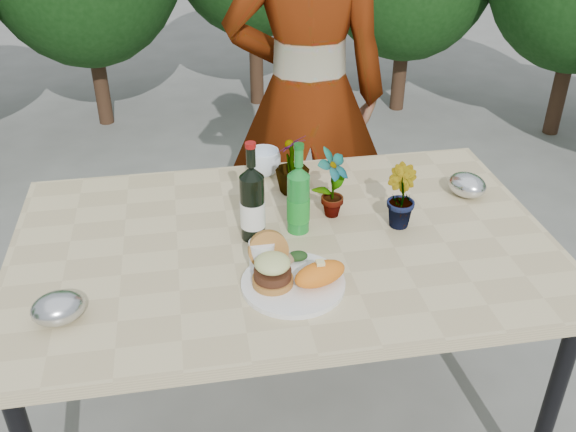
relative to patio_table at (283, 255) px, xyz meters
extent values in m
plane|color=slate|center=(0.00, 0.00, -0.69)|extent=(80.00, 80.00, 0.00)
cube|color=#C9B686|center=(0.00, 0.00, 0.04)|extent=(1.60, 1.00, 0.04)
cylinder|color=black|center=(0.72, -0.42, -0.34)|extent=(0.05, 0.05, 0.71)
cylinder|color=black|center=(-0.72, 0.42, -0.34)|extent=(0.05, 0.05, 0.71)
cylinder|color=black|center=(0.72, 0.42, -0.34)|extent=(0.05, 0.05, 0.71)
cylinder|color=#382316|center=(-0.80, 2.80, -0.48)|extent=(0.10, 0.10, 0.42)
cylinder|color=#382316|center=(0.30, 3.00, -0.44)|extent=(0.10, 0.10, 0.50)
cylinder|color=#382316|center=(1.30, 2.70, -0.50)|extent=(0.10, 0.10, 0.38)
cylinder|color=#382316|center=(2.20, 2.10, -0.47)|extent=(0.10, 0.10, 0.44)
cylinder|color=white|center=(-0.01, -0.23, 0.06)|extent=(0.28, 0.28, 0.01)
cylinder|color=#B7722D|center=(-0.07, -0.23, 0.08)|extent=(0.11, 0.11, 0.02)
cylinder|color=#472314|center=(-0.07, -0.23, 0.10)|extent=(0.10, 0.10, 0.02)
ellipsoid|color=beige|center=(-0.07, -0.23, 0.14)|extent=(0.10, 0.10, 0.04)
cylinder|color=#B7722D|center=(-0.07, -0.15, 0.13)|extent=(0.11, 0.06, 0.11)
ellipsoid|color=orange|center=(0.06, -0.25, 0.10)|extent=(0.17, 0.12, 0.06)
ellipsoid|color=olive|center=(-0.01, -0.14, 0.08)|extent=(0.04, 0.04, 0.02)
ellipsoid|color=#193814|center=(0.02, -0.13, 0.09)|extent=(0.06, 0.04, 0.03)
cylinder|color=black|center=(-0.09, 0.03, 0.16)|extent=(0.07, 0.07, 0.20)
cylinder|color=white|center=(-0.09, 0.03, 0.14)|extent=(0.07, 0.07, 0.08)
cone|color=black|center=(-0.09, 0.03, 0.28)|extent=(0.07, 0.07, 0.03)
cylinder|color=black|center=(-0.09, 0.03, 0.32)|extent=(0.03, 0.03, 0.06)
cylinder|color=maroon|center=(-0.09, 0.03, 0.36)|extent=(0.03, 0.03, 0.01)
cylinder|color=#167B27|center=(0.05, 0.04, 0.15)|extent=(0.07, 0.07, 0.19)
cylinder|color=#198C26|center=(0.05, 0.04, 0.13)|extent=(0.07, 0.07, 0.07)
cone|color=#167B27|center=(0.05, 0.04, 0.26)|extent=(0.07, 0.07, 0.03)
cylinder|color=#167B27|center=(0.05, 0.04, 0.30)|extent=(0.03, 0.03, 0.06)
cylinder|color=#0C5919|center=(0.05, 0.04, 0.34)|extent=(0.03, 0.03, 0.01)
cylinder|color=silver|center=(-0.08, -0.14, 0.10)|extent=(0.07, 0.07, 0.09)
imported|color=#235E20|center=(0.17, 0.11, 0.17)|extent=(0.14, 0.14, 0.23)
imported|color=#295A1F|center=(0.36, 0.03, 0.15)|extent=(0.10, 0.12, 0.19)
imported|color=#285B1F|center=(0.08, 0.28, 0.16)|extent=(0.16, 0.16, 0.20)
imported|color=white|center=(0.00, 0.42, 0.10)|extent=(0.13, 0.13, 0.09)
ellipsoid|color=#B2B4B9|center=(-0.61, -0.26, 0.10)|extent=(0.15, 0.14, 0.08)
ellipsoid|color=silver|center=(0.64, 0.16, 0.10)|extent=(0.16, 0.17, 0.08)
imported|color=#946B4A|center=(0.23, 0.78, 0.19)|extent=(0.70, 0.51, 1.77)
camera|label=1|loc=(-0.26, -1.57, 1.12)|focal=40.00mm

